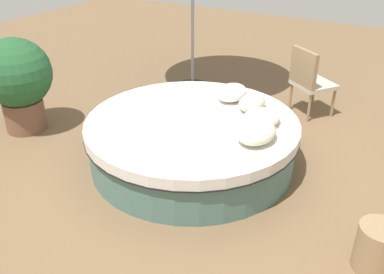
# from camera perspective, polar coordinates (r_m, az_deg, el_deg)

# --- Properties ---
(ground_plane) EXTENTS (16.00, 16.00, 0.00)m
(ground_plane) POSITION_cam_1_polar(r_m,az_deg,el_deg) (5.01, -0.00, -3.36)
(ground_plane) COLOR brown
(round_bed) EXTENTS (2.44, 2.44, 0.56)m
(round_bed) POSITION_cam_1_polar(r_m,az_deg,el_deg) (4.87, -0.00, -0.50)
(round_bed) COLOR #4C726B
(round_bed) RESTS_ON ground_plane
(throw_pillow_0) EXTENTS (0.51, 0.38, 0.20)m
(throw_pillow_0) POSITION_cam_1_polar(r_m,az_deg,el_deg) (4.32, 8.73, 0.69)
(throw_pillow_0) COLOR beige
(throw_pillow_0) RESTS_ON round_bed
(throw_pillow_1) EXTENTS (0.46, 0.39, 0.16)m
(throw_pillow_1) POSITION_cam_1_polar(r_m,az_deg,el_deg) (4.68, 9.45, 2.65)
(throw_pillow_1) COLOR beige
(throw_pillow_1) RESTS_ON round_bed
(throw_pillow_2) EXTENTS (0.42, 0.29, 0.19)m
(throw_pillow_2) POSITION_cam_1_polar(r_m,az_deg,el_deg) (5.00, 8.16, 4.67)
(throw_pillow_2) COLOR beige
(throw_pillow_2) RESTS_ON round_bed
(throw_pillow_3) EXTENTS (0.47, 0.35, 0.19)m
(throw_pillow_3) POSITION_cam_1_polar(r_m,az_deg,el_deg) (5.25, 5.43, 6.07)
(throw_pillow_3) COLOR white
(throw_pillow_3) RESTS_ON round_bed
(patio_chair) EXTENTS (0.71, 0.71, 0.98)m
(patio_chair) POSITION_cam_1_polar(r_m,az_deg,el_deg) (6.19, 15.65, 7.74)
(patio_chair) COLOR #997A56
(patio_chair) RESTS_ON ground_plane
(planter) EXTENTS (0.90, 0.90, 1.26)m
(planter) POSITION_cam_1_polar(r_m,az_deg,el_deg) (5.92, -22.67, 7.31)
(planter) COLOR brown
(planter) RESTS_ON ground_plane
(side_table) EXTENTS (0.36, 0.36, 0.42)m
(side_table) POSITION_cam_1_polar(r_m,az_deg,el_deg) (3.86, 23.94, -13.66)
(side_table) COLOR #997A56
(side_table) RESTS_ON ground_plane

